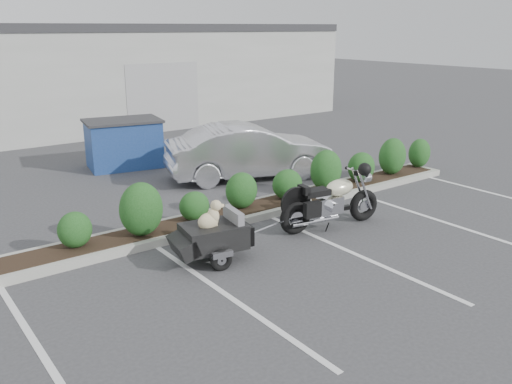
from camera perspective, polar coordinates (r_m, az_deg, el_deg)
ground at (r=9.58m, az=2.48°, el=-6.98°), size 90.00×90.00×0.00m
planter_kerb at (r=11.74m, az=-0.48°, el=-1.96°), size 12.00×1.00×0.15m
building at (r=24.48m, az=-23.87°, el=11.17°), size 26.00×10.00×4.00m
motorcycle at (r=10.92m, az=7.94°, el=-1.05°), size 2.33×0.91×1.34m
pet_trailer at (r=9.33m, az=-4.57°, el=-4.57°), size 1.89×1.07×1.11m
sedan at (r=14.41m, az=-0.69°, el=4.30°), size 4.64×2.82×1.44m
dumpster at (r=16.03m, az=-13.75°, el=5.03°), size 2.32×1.79×1.37m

